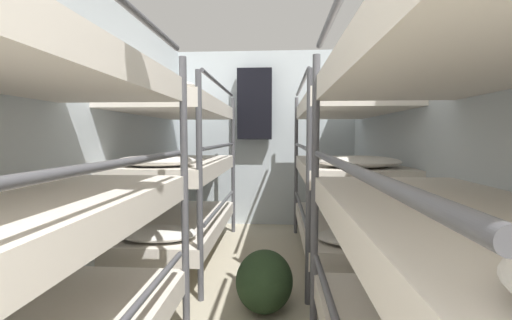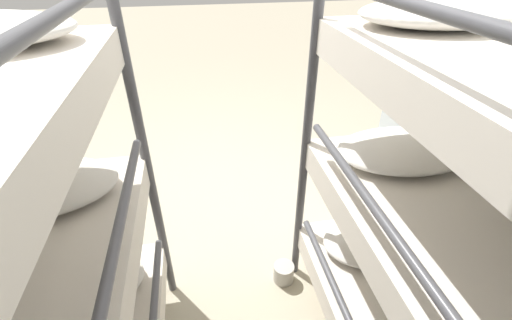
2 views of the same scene
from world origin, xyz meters
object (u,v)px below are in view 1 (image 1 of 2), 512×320
at_px(bunk_stack_right_near, 481,236).
at_px(hanging_coat, 255,104).
at_px(bunk_stack_left_far, 180,167).
at_px(duffel_bag, 264,280).
at_px(bunk_stack_right_far, 343,168).

distance_m(bunk_stack_right_near, hanging_coat, 3.57).
distance_m(bunk_stack_left_far, duffel_bag, 1.41).
height_order(bunk_stack_left_far, hanging_coat, hanging_coat).
height_order(bunk_stack_right_near, bunk_stack_right_far, same).
bearing_deg(hanging_coat, bunk_stack_right_near, -75.06).
relative_size(bunk_stack_right_near, duffel_bag, 3.30).
relative_size(bunk_stack_left_far, hanging_coat, 2.02).
bearing_deg(bunk_stack_right_near, bunk_stack_left_far, 125.28).
xyz_separation_m(bunk_stack_left_far, duffel_bag, (0.84, -0.90, -0.70)).
relative_size(bunk_stack_right_near, hanging_coat, 2.02).
bearing_deg(duffel_bag, hanging_coat, 95.84).
relative_size(bunk_stack_right_far, duffel_bag, 3.30).
bearing_deg(bunk_stack_right_far, hanging_coat, 126.44).
xyz_separation_m(bunk_stack_right_near, duffel_bag, (-0.68, 1.26, -0.70)).
relative_size(bunk_stack_left_far, bunk_stack_right_far, 1.00).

